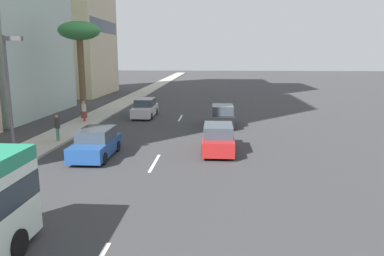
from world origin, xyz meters
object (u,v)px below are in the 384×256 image
Objects in this scene: pedestrian_near_lamp at (57,127)px; pedestrian_mid_block at (84,110)px; car_lead at (223,116)px; car_third at (96,144)px; car_fifth at (145,108)px; street_lamp at (10,86)px; car_fourth at (218,139)px; palm_tree at (79,35)px.

pedestrian_near_lamp is 1.00× the size of pedestrian_mid_block.
car_lead reaches higher than car_third.
car_fifth reaches higher than car_third.
car_lead is 12.49m from pedestrian_near_lamp.
car_third is 4.68m from pedestrian_near_lamp.
street_lamp reaches higher than car_third.
car_fourth is at bearing 103.41° from car_third.
pedestrian_mid_block reaches higher than pedestrian_near_lamp.
car_fourth is at bearing -131.01° from palm_tree.
car_fourth is 0.98× the size of car_fifth.
car_fourth is 11.27m from street_lamp.
pedestrian_mid_block is at bearing 52.52° from car_fourth.
pedestrian_near_lamp is at bearing 127.00° from pedestrian_mid_block.
palm_tree is at bearing 6.84° from street_lamp.
car_fifth is at bearing -71.90° from palm_tree.
pedestrian_mid_block is at bearing 4.87° from street_lamp.
car_lead is 0.67× the size of street_lamp.
car_lead is 1.00× the size of car_third.
car_fifth is 0.72× the size of street_lamp.
car_fourth is 13.99m from pedestrian_mid_block.
car_third is at bearing 143.61° from pedestrian_mid_block.
car_lead is 0.52× the size of palm_tree.
pedestrian_mid_block is 0.21× the size of palm_tree.
car_lead is 7.95m from car_fourth.
street_lamp is (-12.40, -1.06, 3.01)m from pedestrian_mid_block.
car_lead is at bearing 143.18° from car_third.
car_fourth reaches higher than car_third.
car_lead is at bearing -152.39° from pedestrian_mid_block.
palm_tree is 1.30× the size of street_lamp.
street_lamp reaches higher than car_fifth.
car_third is at bearing -157.21° from palm_tree.
pedestrian_mid_block is (8.51, 11.10, 0.31)m from car_fourth.
car_fourth is at bearing 172.97° from pedestrian_mid_block.
car_third is at bearing -0.02° from pedestrian_near_lamp.
car_fifth is (11.87, 6.62, 0.01)m from car_fourth.
street_lamp is at bearing -55.22° from car_third.
pedestrian_mid_block is at bearing -53.09° from car_fifth.
car_lead is 11.50m from pedestrian_mid_block.
pedestrian_near_lamp is 10.78m from palm_tree.
palm_tree reaches higher than pedestrian_mid_block.
car_fourth is (1.61, -6.77, 0.02)m from car_third.
car_lead is 11.93m from car_third.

